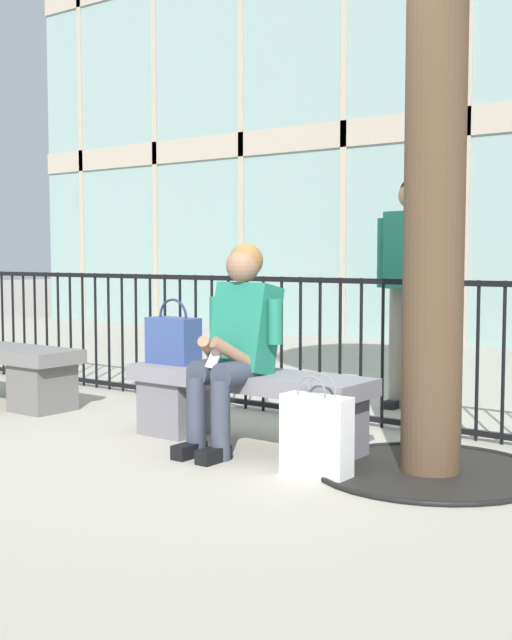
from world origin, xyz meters
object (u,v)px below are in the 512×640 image
Objects in this scene: seated_person_with_phone at (236,340)px; bystander_at_railing at (411,274)px; shopping_bag at (316,435)px; stone_bench at (246,400)px; handbag_on_bench at (173,339)px.

seated_person_with_phone is 0.71× the size of bystander_at_railing.
bystander_at_railing is (-0.49, 2.04, 0.78)m from shopping_bag.
bystander_at_railing reaches higher than stone_bench.
bystander_at_railing reaches higher than handbag_on_bench.
seated_person_with_phone reaches higher than stone_bench.
bystander_at_railing is at bearing 103.64° from shopping_bag.
stone_bench is 0.94× the size of bystander_at_railing.
stone_bench is 1.85m from bystander_at_railing.
bystander_at_railing reaches higher than shopping_bag.
stone_bench is 1.32× the size of seated_person_with_phone.
shopping_bag is at bearing -25.60° from stone_bench.
stone_bench is at bearing 154.40° from shopping_bag.
seated_person_with_phone is at bearing -79.21° from stone_bench.
shopping_bag is (1.31, -0.34, -0.39)m from handbag_on_bench.
handbag_on_bench reaches higher than shopping_bag.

